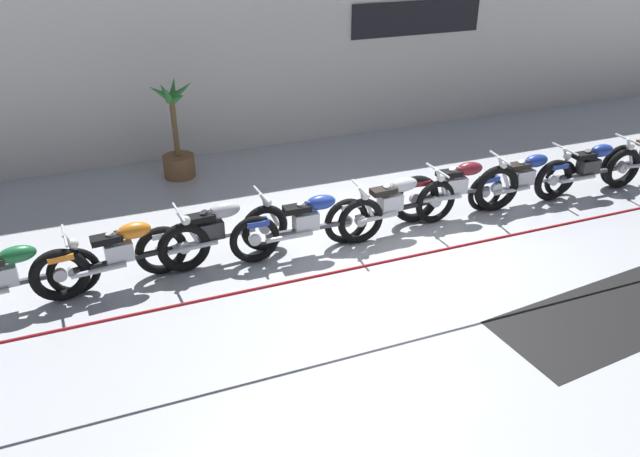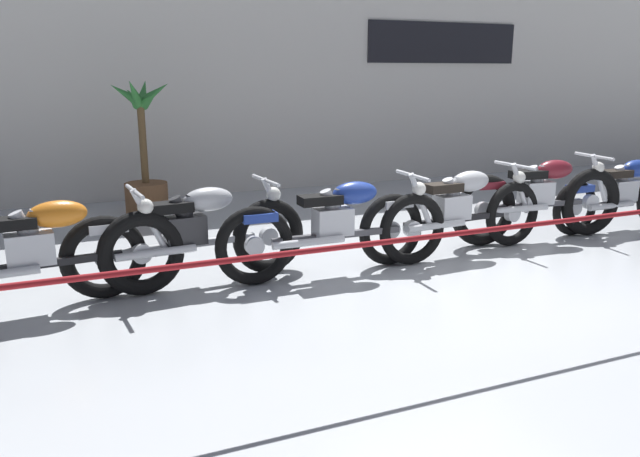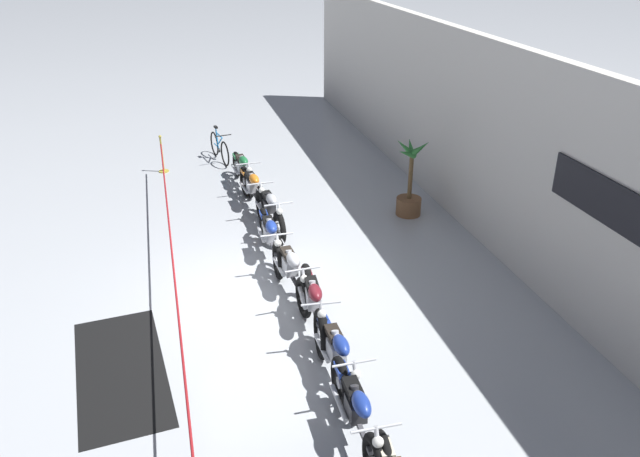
{
  "view_description": "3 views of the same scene",
  "coord_description": "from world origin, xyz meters",
  "views": [
    {
      "loc": [
        -4.13,
        -7.12,
        4.75
      ],
      "look_at": [
        -1.24,
        0.31,
        0.45
      ],
      "focal_mm": 35.0,
      "sensor_mm": 36.0,
      "label": 1
    },
    {
      "loc": [
        -3.77,
        -4.79,
        1.92
      ],
      "look_at": [
        -1.45,
        0.66,
        0.42
      ],
      "focal_mm": 35.0,
      "sensor_mm": 36.0,
      "label": 2
    },
    {
      "loc": [
        9.87,
        -1.42,
        6.17
      ],
      "look_at": [
        -0.55,
        1.31,
        0.94
      ],
      "focal_mm": 35.0,
      "sensor_mm": 36.0,
      "label": 3
    }
  ],
  "objects": [
    {
      "name": "back_wall",
      "position": [
        0.01,
        5.12,
        2.1
      ],
      "size": [
        28.0,
        0.29,
        4.2
      ],
      "color": "silver",
      "rests_on": "ground"
    },
    {
      "name": "motorcycle_silver_2",
      "position": [
        -2.7,
        0.72,
        0.46
      ],
      "size": [
        2.27,
        0.62,
        0.95
      ],
      "color": "black",
      "rests_on": "ground"
    },
    {
      "name": "potted_palm_left_of_row",
      "position": [
        -2.65,
        4.03,
        0.7
      ],
      "size": [
        0.85,
        0.85,
        1.89
      ],
      "color": "brown",
      "rests_on": "ground"
    },
    {
      "name": "motorcycle_blue_6",
      "position": [
        2.7,
        0.73,
        0.46
      ],
      "size": [
        2.24,
        0.62,
        0.91
      ],
      "color": "black",
      "rests_on": "ground"
    },
    {
      "name": "motorcycle_silver_4",
      "position": [
        0.1,
        0.59,
        0.47
      ],
      "size": [
        2.35,
        0.62,
        0.95
      ],
      "color": "black",
      "rests_on": "ground"
    },
    {
      "name": "motorcycle_maroon_5",
      "position": [
        1.34,
        0.71,
        0.49
      ],
      "size": [
        2.29,
        0.62,
        0.98
      ],
      "color": "black",
      "rests_on": "ground"
    },
    {
      "name": "ground_plane",
      "position": [
        0.0,
        0.0,
        0.0
      ],
      "size": [
        120.0,
        120.0,
        0.0
      ],
      "primitive_type": "plane",
      "color": "#B2B7BC"
    },
    {
      "name": "motorcycle_blue_3",
      "position": [
        -1.33,
        0.47,
        0.47
      ],
      "size": [
        2.4,
        0.62,
        0.95
      ],
      "color": "black",
      "rests_on": "ground"
    },
    {
      "name": "stanchion_far_left",
      "position": [
        -1.5,
        -1.49,
        0.77
      ],
      "size": [
        14.04,
        0.28,
        1.05
      ],
      "color": "gold",
      "rests_on": "ground"
    },
    {
      "name": "motorcycle_orange_1",
      "position": [
        -3.97,
        0.54,
        0.47
      ],
      "size": [
        2.41,
        0.62,
        0.96
      ],
      "color": "black",
      "rests_on": "ground"
    }
  ]
}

